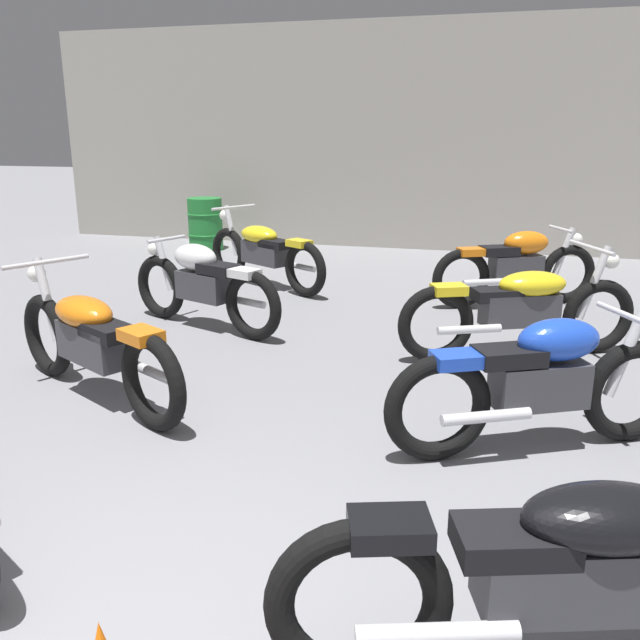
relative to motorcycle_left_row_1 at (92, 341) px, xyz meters
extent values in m
cube|color=#9E998E|center=(1.54, 7.14, 1.35)|extent=(13.09, 0.24, 3.60)
torus|color=black|center=(-0.65, 0.34, -0.12)|extent=(0.64, 0.41, 0.67)
torus|color=black|center=(0.68, -0.36, -0.12)|extent=(0.64, 0.41, 0.67)
cylinder|color=silver|center=(-0.58, 0.30, 0.19)|extent=(0.27, 0.19, 0.66)
cube|color=#38383D|center=(0.01, -0.01, -0.02)|extent=(0.70, 0.52, 0.28)
ellipsoid|color=orange|center=(-0.08, 0.04, 0.20)|extent=(0.68, 0.56, 0.22)
cube|color=black|center=(0.21, -0.11, 0.12)|extent=(0.47, 0.40, 0.10)
cube|color=orange|center=(0.59, -0.31, 0.18)|extent=(0.34, 0.31, 0.08)
cylinder|color=silver|center=(-0.53, 0.27, 0.50)|extent=(0.35, 0.62, 0.04)
sphere|color=white|center=(-0.71, 0.37, 0.38)|extent=(0.14, 0.14, 0.14)
cylinder|color=silver|center=(0.51, -0.12, -0.14)|extent=(0.52, 0.32, 0.07)
torus|color=black|center=(-0.60, 2.12, -0.12)|extent=(0.67, 0.34, 0.67)
torus|color=black|center=(0.61, 1.66, -0.12)|extent=(0.67, 0.34, 0.67)
cylinder|color=silver|center=(-0.53, 2.09, 0.14)|extent=(0.25, 0.15, 0.56)
cube|color=#38383D|center=(0.00, 1.89, -0.02)|extent=(0.62, 0.43, 0.28)
ellipsoid|color=white|center=(-0.09, 1.92, 0.26)|extent=(0.59, 0.45, 0.26)
cube|color=black|center=(0.21, 1.81, 0.18)|extent=(0.46, 0.37, 0.10)
cube|color=white|center=(0.52, 1.69, 0.18)|extent=(0.33, 0.29, 0.08)
cylinder|color=silver|center=(-0.47, 2.07, 0.40)|extent=(0.21, 0.46, 0.04)
sphere|color=white|center=(-0.66, 2.14, 0.28)|extent=(0.14, 0.14, 0.14)
cylinder|color=silver|center=(0.42, 1.87, -0.14)|extent=(0.54, 0.26, 0.07)
torus|color=black|center=(-0.69, 4.16, -0.12)|extent=(0.63, 0.43, 0.67)
torus|color=black|center=(0.61, 3.40, -0.12)|extent=(0.63, 0.43, 0.67)
cylinder|color=silver|center=(-0.62, 4.12, 0.19)|extent=(0.27, 0.20, 0.66)
cube|color=#38383D|center=(-0.04, 3.78, -0.02)|extent=(0.69, 0.54, 0.28)
ellipsoid|color=yellow|center=(-0.13, 3.83, 0.20)|extent=(0.68, 0.58, 0.22)
cube|color=black|center=(0.15, 3.67, 0.12)|extent=(0.47, 0.41, 0.10)
cube|color=yellow|center=(0.52, 3.45, 0.18)|extent=(0.34, 0.31, 0.08)
cylinder|color=silver|center=(-0.57, 4.09, 0.50)|extent=(0.38, 0.60, 0.04)
sphere|color=white|center=(-0.74, 4.19, 0.38)|extent=(0.14, 0.14, 0.14)
cylinder|color=silver|center=(0.46, 3.64, -0.14)|extent=(0.51, 0.34, 0.07)
torus|color=black|center=(2.42, -2.06, -0.12)|extent=(0.67, 0.31, 0.67)
cube|color=#38383D|center=(3.14, -1.83, -0.02)|extent=(0.70, 0.43, 0.28)
ellipsoid|color=black|center=(3.23, -1.80, 0.20)|extent=(0.67, 0.49, 0.22)
cube|color=black|center=(2.93, -1.90, 0.12)|extent=(0.45, 0.35, 0.10)
cube|color=black|center=(2.52, -2.03, 0.18)|extent=(0.33, 0.28, 0.08)
cylinder|color=silver|center=(2.70, -2.11, -0.14)|extent=(0.54, 0.24, 0.07)
torus|color=black|center=(3.68, 0.30, -0.12)|extent=(0.65, 0.40, 0.67)
torus|color=black|center=(2.52, -0.29, -0.12)|extent=(0.65, 0.40, 0.67)
cylinder|color=silver|center=(3.61, 0.26, 0.14)|extent=(0.25, 0.17, 0.56)
cube|color=#38383D|center=(3.10, 0.00, -0.02)|extent=(0.62, 0.47, 0.28)
ellipsoid|color=blue|center=(3.19, 0.05, 0.26)|extent=(0.59, 0.48, 0.26)
cube|color=black|center=(2.91, -0.09, 0.18)|extent=(0.47, 0.39, 0.10)
cube|color=blue|center=(2.61, -0.24, 0.18)|extent=(0.34, 0.30, 0.08)
cylinder|color=silver|center=(3.56, 0.23, 0.40)|extent=(0.25, 0.44, 0.04)
cylinder|color=silver|center=(2.81, -0.29, -0.14)|extent=(0.52, 0.31, 0.07)
torus|color=black|center=(3.70, 2.11, -0.12)|extent=(0.66, 0.38, 0.67)
torus|color=black|center=(2.33, 1.49, -0.12)|extent=(0.66, 0.38, 0.67)
cylinder|color=silver|center=(3.63, 2.08, 0.19)|extent=(0.28, 0.18, 0.66)
cube|color=#38383D|center=(3.02, 1.80, -0.02)|extent=(0.70, 0.49, 0.28)
ellipsoid|color=yellow|center=(3.11, 1.84, 0.20)|extent=(0.68, 0.54, 0.22)
cube|color=black|center=(2.82, 1.71, 0.12)|extent=(0.46, 0.38, 0.10)
cube|color=yellow|center=(2.43, 1.53, 0.18)|extent=(0.34, 0.30, 0.08)
cylinder|color=silver|center=(3.57, 2.05, 0.50)|extent=(0.31, 0.63, 0.04)
sphere|color=white|center=(3.75, 2.13, 0.38)|extent=(0.14, 0.14, 0.14)
cylinder|color=silver|center=(2.62, 1.47, -0.14)|extent=(0.53, 0.29, 0.07)
torus|color=black|center=(3.59, 3.93, -0.12)|extent=(0.65, 0.40, 0.67)
torus|color=black|center=(2.43, 3.36, -0.12)|extent=(0.65, 0.40, 0.67)
cylinder|color=silver|center=(3.52, 3.90, 0.14)|extent=(0.25, 0.17, 0.56)
cube|color=#38383D|center=(3.01, 3.65, -0.02)|extent=(0.62, 0.47, 0.28)
ellipsoid|color=orange|center=(3.10, 3.69, 0.26)|extent=(0.59, 0.48, 0.26)
cube|color=black|center=(2.81, 3.55, 0.18)|extent=(0.46, 0.39, 0.10)
cube|color=orange|center=(2.52, 3.40, 0.18)|extent=(0.34, 0.30, 0.08)
cylinder|color=silver|center=(3.47, 3.87, 0.40)|extent=(0.24, 0.45, 0.04)
sphere|color=white|center=(3.65, 3.96, 0.28)|extent=(0.14, 0.14, 0.14)
cylinder|color=silver|center=(2.71, 3.35, -0.14)|extent=(0.52, 0.31, 0.07)
cylinder|color=#1E722D|center=(-1.91, 6.07, -0.03)|extent=(0.56, 0.56, 0.85)
torus|color=#1E722D|center=(-1.91, 6.07, 0.14)|extent=(0.59, 0.59, 0.03)
torus|color=#1E722D|center=(-1.91, 6.07, -0.20)|extent=(0.59, 0.59, 0.03)
camera|label=1|loc=(2.80, -3.97, 1.48)|focal=37.09mm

